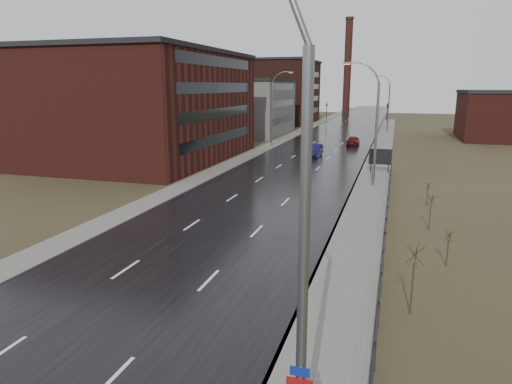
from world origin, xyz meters
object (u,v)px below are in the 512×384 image
Objects in this scene: streetlight_main at (289,240)px; car_near at (314,151)px; car_far at (353,141)px; billboard at (380,157)px.

car_near is at bearing 99.18° from streetlight_main.
streetlight_main reaches higher than car_near.
car_near is 1.07× the size of car_far.
billboard is at bearing 101.18° from car_far.
car_far is (3.96, 12.87, -0.03)m from car_near.
streetlight_main is at bearing -79.84° from car_near.
streetlight_main is at bearing 92.96° from car_far.
streetlight_main is 2.45× the size of car_near.
car_near is at bearing 131.34° from billboard.
billboard is 13.44m from car_near.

